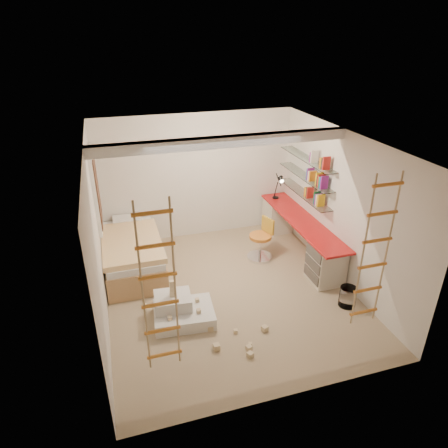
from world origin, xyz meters
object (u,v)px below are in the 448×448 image
object	(u,v)px
swivel_chair	(261,244)
bed	(132,253)
desk	(299,235)
play_platform	(181,311)

from	to	relation	value
swivel_chair	bed	bearing A→B (deg)	172.25
bed	swivel_chair	world-z (taller)	swivel_chair
desk	play_platform	xyz separation A→B (m)	(-2.64, -1.32, -0.25)
desk	bed	bearing A→B (deg)	173.51
bed	play_platform	bearing A→B (deg)	-71.59
desk	play_platform	distance (m)	2.96
desk	bed	distance (m)	3.22
desk	swivel_chair	size ratio (longest dim) A/B	3.41
bed	play_platform	xyz separation A→B (m)	(0.56, -1.68, -0.17)
swivel_chair	play_platform	distance (m)	2.30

